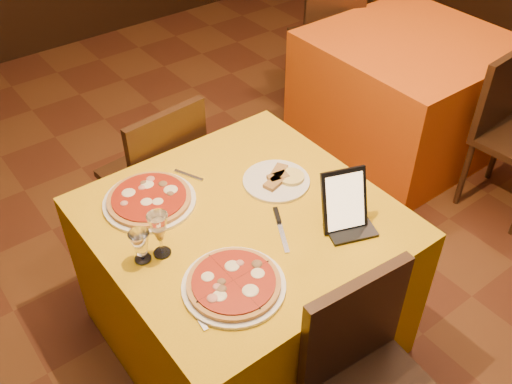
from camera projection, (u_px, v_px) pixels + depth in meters
floor at (303, 314)px, 2.80m from camera, size 6.00×7.00×0.01m
main_table at (244, 279)px, 2.47m from camera, size 1.10×1.10×0.75m
side_table at (405, 93)px, 3.67m from camera, size 1.10×1.10×0.75m
chair_main_far at (151, 174)px, 2.90m from camera, size 0.42×0.42×0.91m
chair_side_far at (323, 39)px, 4.10m from camera, size 0.51×0.51×0.91m
pizza_near at (234, 284)px, 1.94m from camera, size 0.36×0.36×0.03m
pizza_far at (149, 200)px, 2.28m from camera, size 0.37×0.37×0.03m
cutlet_dish at (276, 180)px, 2.38m from camera, size 0.28×0.28×0.03m
wine_glass at (160, 235)px, 2.01m from camera, size 0.08×0.08×0.19m
water_glass at (141, 247)px, 2.01m from camera, size 0.07×0.07×0.13m
tablet at (344, 200)px, 2.11m from camera, size 0.20×0.15×0.23m
knife at (281, 231)px, 2.16m from camera, size 0.12×0.21×0.01m
fork_near at (196, 314)px, 1.86m from camera, size 0.03×0.15×0.01m
fork_far at (189, 175)px, 2.42m from camera, size 0.07×0.14×0.01m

